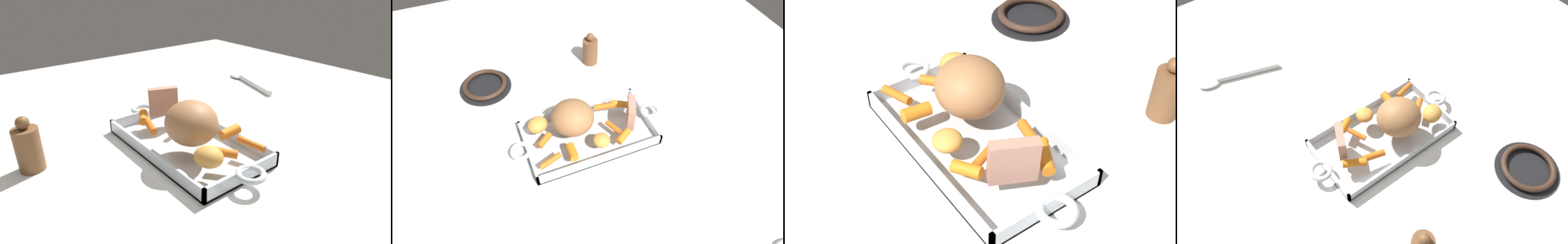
# 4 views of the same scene
# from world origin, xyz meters

# --- Properties ---
(ground_plane) EXTENTS (1.80, 1.80, 0.00)m
(ground_plane) POSITION_xyz_m (0.00, 0.00, 0.00)
(ground_plane) COLOR white
(roasting_dish) EXTENTS (0.45, 0.20, 0.04)m
(roasting_dish) POSITION_xyz_m (0.00, 0.00, 0.01)
(roasting_dish) COLOR silver
(roasting_dish) RESTS_ON ground_plane
(pork_roast) EXTENTS (0.15, 0.14, 0.09)m
(pork_roast) POSITION_xyz_m (-0.04, 0.02, 0.08)
(pork_roast) COLOR #A46E43
(pork_roast) RESTS_ON roasting_dish
(roast_slice_thick) EXTENTS (0.05, 0.07, 0.07)m
(roast_slice_thick) POSITION_xyz_m (0.12, -0.02, 0.07)
(roast_slice_thick) COLOR tan
(roast_slice_thick) RESTS_ON roasting_dish
(baby_carrot_long) EXTENTS (0.06, 0.03, 0.02)m
(baby_carrot_long) POSITION_xyz_m (0.07, 0.05, 0.05)
(baby_carrot_long) COLOR orange
(baby_carrot_long) RESTS_ON roasting_dish
(baby_carrot_southwest) EXTENTS (0.03, 0.05, 0.02)m
(baby_carrot_southwest) POSITION_xyz_m (0.06, -0.03, 0.04)
(baby_carrot_southwest) COLOR orange
(baby_carrot_southwest) RESTS_ON roasting_dish
(baby_carrot_northwest) EXTENTS (0.03, 0.05, 0.03)m
(baby_carrot_northwest) POSITION_xyz_m (-0.07, -0.07, 0.05)
(baby_carrot_northwest) COLOR orange
(baby_carrot_northwest) RESTS_ON roasting_dish
(baby_carrot_center_right) EXTENTS (0.06, 0.03, 0.02)m
(baby_carrot_center_right) POSITION_xyz_m (-0.13, -0.07, 0.04)
(baby_carrot_center_right) COLOR orange
(baby_carrot_center_right) RESTS_ON roasting_dish
(baby_carrot_short) EXTENTS (0.05, 0.04, 0.02)m
(baby_carrot_short) POSITION_xyz_m (-0.13, 0.00, 0.05)
(baby_carrot_short) COLOR orange
(baby_carrot_short) RESTS_ON roasting_dish
(baby_carrot_northeast) EXTENTS (0.06, 0.05, 0.02)m
(baby_carrot_northeast) POSITION_xyz_m (0.12, 0.04, 0.05)
(baby_carrot_northeast) COLOR orange
(baby_carrot_northeast) RESTS_ON roasting_dish
(baby_carrot_center_left) EXTENTS (0.05, 0.04, 0.02)m
(baby_carrot_center_left) POSITION_xyz_m (0.08, -0.07, 0.05)
(baby_carrot_center_left) COLOR orange
(baby_carrot_center_left) RESTS_ON roasting_dish
(potato_halved) EXTENTS (0.07, 0.07, 0.04)m
(potato_halved) POSITION_xyz_m (-0.13, 0.05, 0.06)
(potato_halved) COLOR gold
(potato_halved) RESTS_ON roasting_dish
(potato_corner) EXTENTS (0.07, 0.07, 0.03)m
(potato_corner) POSITION_xyz_m (0.01, -0.06, 0.05)
(potato_corner) COLOR gold
(potato_corner) RESTS_ON roasting_dish
(stove_burner_rear) EXTENTS (0.17, 0.17, 0.02)m
(stove_burner_rear) POSITION_xyz_m (-0.24, 0.31, 0.01)
(stove_burner_rear) COLOR black
(stove_burner_rear) RESTS_ON ground_plane
(serving_spoon) EXTENTS (0.25, 0.11, 0.02)m
(serving_spoon) POSITION_xyz_m (0.24, -0.46, 0.01)
(serving_spoon) COLOR white
(serving_spoon) RESTS_ON ground_plane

